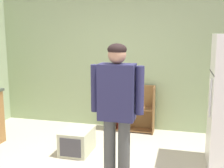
# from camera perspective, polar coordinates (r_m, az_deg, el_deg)

# --- Properties ---
(back_wall) EXTENTS (5.20, 0.06, 2.70)m
(back_wall) POSITION_cam_1_polar(r_m,az_deg,el_deg) (5.34, 3.83, 5.38)
(back_wall) COLOR #9CB482
(back_wall) RESTS_ON ground
(bookshelf) EXTENTS (0.80, 0.28, 0.85)m
(bookshelf) POSITION_cam_1_polar(r_m,az_deg,el_deg) (5.34, 3.63, -5.38)
(bookshelf) COLOR brown
(bookshelf) RESTS_ON ground
(standing_person) EXTENTS (0.57, 0.22, 1.69)m
(standing_person) POSITION_cam_1_polar(r_m,az_deg,el_deg) (3.04, 0.98, -4.78)
(standing_person) COLOR #4A4E4C
(standing_person) RESTS_ON ground
(pet_carrier) EXTENTS (0.42, 0.55, 0.36)m
(pet_carrier) POSITION_cam_1_polar(r_m,az_deg,el_deg) (4.45, -6.95, -11.17)
(pet_carrier) COLOR beige
(pet_carrier) RESTS_ON ground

